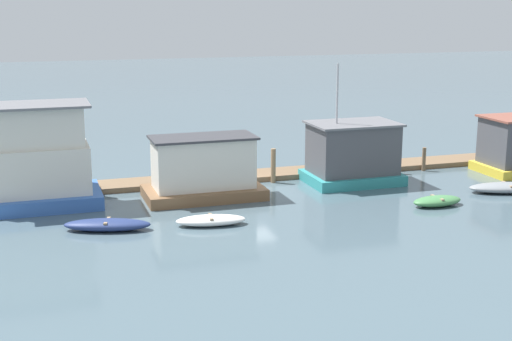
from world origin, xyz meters
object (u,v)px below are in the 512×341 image
(mooring_post_far_right, at_px, (273,166))
(dinghy_white, at_px, (211,220))
(dinghy_green, at_px, (437,201))
(dinghy_grey, at_px, (507,188))
(houseboat_teal, at_px, (353,154))
(mooring_post_centre, at_px, (392,158))
(houseboat_brown, at_px, (203,170))
(dinghy_navy, at_px, (107,225))
(mooring_post_far_left, at_px, (424,159))
(houseboat_blue, at_px, (38,161))

(mooring_post_far_right, bearing_deg, dinghy_white, -128.44)
(dinghy_green, height_order, dinghy_grey, dinghy_grey)
(mooring_post_far_right, bearing_deg, houseboat_teal, -17.78)
(dinghy_white, bearing_deg, mooring_post_centre, 27.65)
(houseboat_teal, bearing_deg, dinghy_green, -70.79)
(houseboat_brown, distance_m, dinghy_white, 5.04)
(dinghy_white, relative_size, mooring_post_far_right, 1.71)
(houseboat_brown, relative_size, mooring_post_far_right, 3.14)
(mooring_post_far_right, height_order, mooring_post_centre, mooring_post_far_right)
(dinghy_navy, distance_m, mooring_post_far_left, 20.75)
(dinghy_navy, bearing_deg, mooring_post_far_right, 31.40)
(dinghy_green, height_order, mooring_post_far_right, mooring_post_far_right)
(houseboat_brown, relative_size, dinghy_navy, 1.51)
(houseboat_teal, height_order, mooring_post_far_left, houseboat_teal)
(mooring_post_far_left, height_order, mooring_post_centre, mooring_post_centre)
(dinghy_navy, bearing_deg, mooring_post_centre, 19.16)
(mooring_post_far_left, relative_size, mooring_post_centre, 0.77)
(dinghy_white, height_order, dinghy_green, dinghy_green)
(dinghy_white, bearing_deg, houseboat_brown, 80.10)
(houseboat_teal, bearing_deg, houseboat_brown, -175.92)
(dinghy_grey, height_order, mooring_post_far_left, mooring_post_far_left)
(dinghy_grey, bearing_deg, mooring_post_far_left, 104.97)
(dinghy_grey, distance_m, mooring_post_far_left, 6.20)
(dinghy_navy, bearing_deg, mooring_post_far_left, 17.20)
(dinghy_grey, relative_size, mooring_post_far_left, 3.05)
(dinghy_white, distance_m, dinghy_grey, 16.80)
(mooring_post_far_right, bearing_deg, houseboat_brown, -156.29)
(dinghy_navy, xyz_separation_m, mooring_post_centre, (17.65, 6.13, 0.68))
(dinghy_grey, xyz_separation_m, mooring_post_centre, (-3.76, 5.97, 0.67))
(houseboat_brown, bearing_deg, dinghy_navy, -143.00)
(houseboat_blue, height_order, dinghy_green, houseboat_blue)
(houseboat_brown, bearing_deg, mooring_post_far_left, 7.97)
(dinghy_white, distance_m, dinghy_green, 11.72)
(houseboat_teal, distance_m, dinghy_navy, 15.17)
(houseboat_brown, height_order, mooring_post_far_right, houseboat_brown)
(mooring_post_far_left, bearing_deg, houseboat_blue, -177.58)
(mooring_post_far_left, bearing_deg, dinghy_green, -115.85)
(dinghy_green, height_order, mooring_post_centre, mooring_post_centre)
(houseboat_teal, bearing_deg, dinghy_white, -150.70)
(houseboat_blue, height_order, dinghy_grey, houseboat_blue)
(houseboat_blue, xyz_separation_m, dinghy_navy, (2.78, -5.18, -2.04))
(houseboat_teal, bearing_deg, mooring_post_centre, 22.54)
(mooring_post_far_right, bearing_deg, dinghy_green, -48.62)
(dinghy_white, height_order, mooring_post_centre, mooring_post_centre)
(dinghy_white, relative_size, dinghy_grey, 0.76)
(dinghy_navy, xyz_separation_m, mooring_post_far_left, (19.82, 6.13, 0.46))
(houseboat_brown, bearing_deg, dinghy_grey, -13.97)
(houseboat_blue, distance_m, mooring_post_far_right, 12.93)
(mooring_post_far_left, bearing_deg, dinghy_white, -155.81)
(dinghy_grey, bearing_deg, houseboat_brown, 166.03)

